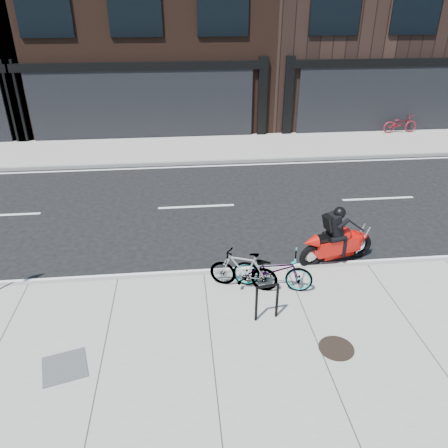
{
  "coord_description": "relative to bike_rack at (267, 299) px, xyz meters",
  "views": [
    {
      "loc": [
        -0.4,
        -10.54,
        5.96
      ],
      "look_at": [
        0.58,
        -0.97,
        0.9
      ],
      "focal_mm": 35.0,
      "sensor_mm": 36.0,
      "label": 1
    }
  ],
  "objects": [
    {
      "name": "bicycle_front",
      "position": [
        0.33,
        1.03,
        -0.02
      ],
      "size": [
        1.87,
        1.11,
        0.93
      ],
      "primitive_type": "imported",
      "rotation": [
        0.0,
        0.0,
        1.27
      ],
      "color": "gray",
      "rests_on": "sidewalk_near"
    },
    {
      "name": "sidewalk_far",
      "position": [
        -1.16,
        11.45,
        -0.55
      ],
      "size": [
        60.0,
        3.5,
        0.13
      ],
      "primitive_type": "cube",
      "color": "gray",
      "rests_on": "ground"
    },
    {
      "name": "motorcycle",
      "position": [
        2.24,
        2.12,
        0.01
      ],
      "size": [
        2.03,
        0.81,
        1.55
      ],
      "rotation": [
        0.0,
        0.0,
        0.27
      ],
      "color": "black",
      "rests_on": "ground"
    },
    {
      "name": "utility_grate",
      "position": [
        -3.79,
        -0.95,
        -0.48
      ],
      "size": [
        0.92,
        0.92,
        0.02
      ],
      "primitive_type": "cube",
      "rotation": [
        0.0,
        0.0,
        0.27
      ],
      "color": "#565659",
      "rests_on": "sidewalk_near"
    },
    {
      "name": "bike_rack",
      "position": [
        0.0,
        0.0,
        0.0
      ],
      "size": [
        0.49,
        0.13,
        0.82
      ],
      "rotation": [
        0.0,
        0.0,
        0.17
      ],
      "color": "black",
      "rests_on": "sidewalk_near"
    },
    {
      "name": "sidewalk_near",
      "position": [
        -1.16,
        -1.3,
        -0.55
      ],
      "size": [
        60.0,
        6.0,
        0.13
      ],
      "primitive_type": "cube",
      "color": "gray",
      "rests_on": "ground"
    },
    {
      "name": "manhole_cover",
      "position": [
        1.14,
        -0.99,
        -0.48
      ],
      "size": [
        0.83,
        0.83,
        0.02
      ],
      "primitive_type": "cylinder",
      "rotation": [
        0.0,
        0.0,
        0.3
      ],
      "color": "black",
      "rests_on": "sidewalk_near"
    },
    {
      "name": "bicycle_far",
      "position": [
        8.84,
        12.7,
        -0.05
      ],
      "size": [
        1.67,
        0.65,
        0.86
      ],
      "primitive_type": "imported",
      "rotation": [
        0.0,
        0.0,
        1.62
      ],
      "color": "maroon",
      "rests_on": "sidewalk_far"
    },
    {
      "name": "ground",
      "position": [
        -1.16,
        3.7,
        -0.61
      ],
      "size": [
        120.0,
        120.0,
        0.0
      ],
      "primitive_type": "plane",
      "color": "black",
      "rests_on": "ground"
    },
    {
      "name": "bicycle_rear",
      "position": [
        -0.32,
        1.1,
        -0.02
      ],
      "size": [
        1.59,
        0.96,
        0.93
      ],
      "primitive_type": "imported",
      "rotation": [
        0.0,
        0.0,
        4.35
      ],
      "color": "gray",
      "rests_on": "sidewalk_near"
    }
  ]
}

